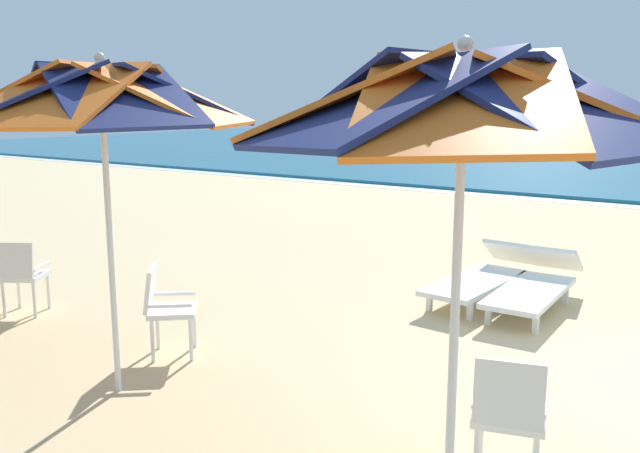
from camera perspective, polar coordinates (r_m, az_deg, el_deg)
name	(u,v)px	position (r m, az deg, el deg)	size (l,w,h in m)	color
beach_umbrella_0	(463,105)	(3.43, 12.16, 10.10)	(2.31, 2.31, 2.71)	silver
plastic_chair_0	(509,411)	(4.45, 15.86, -14.96)	(0.55, 0.57, 0.87)	white
beach_umbrella_1	(102,99)	(5.52, -18.21, 10.36)	(2.38, 2.38, 2.77)	silver
plastic_chair_1	(165,305)	(6.51, -13.11, -6.57)	(0.63, 0.63, 0.87)	white
plastic_chair_3	(21,272)	(8.25, -24.22, -3.60)	(0.61, 0.62, 0.87)	white
sun_lounger_2	(535,285)	(8.19, 17.95, -4.82)	(0.67, 2.16, 0.62)	white
sun_lounger_3	(482,276)	(8.43, 13.73, -4.18)	(0.78, 2.18, 0.62)	white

